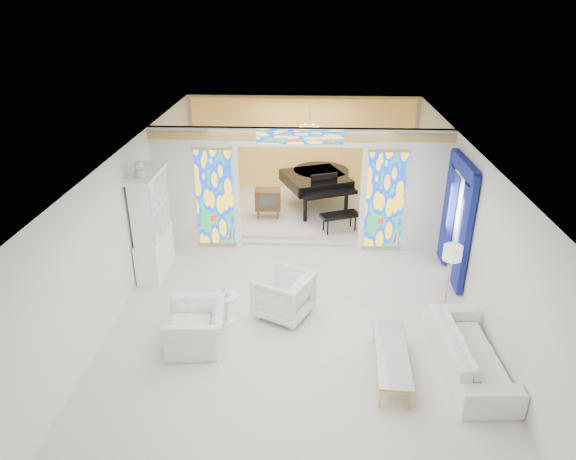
{
  "coord_description": "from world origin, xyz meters",
  "views": [
    {
      "loc": [
        0.22,
        -9.53,
        5.8
      ],
      "look_at": [
        -0.2,
        0.2,
        1.28
      ],
      "focal_mm": 32.0,
      "sensor_mm": 36.0,
      "label": 1
    }
  ],
  "objects_px": {
    "china_cabinet": "(152,224)",
    "armchair_right": "(284,295)",
    "coffee_table": "(392,354)",
    "tv_console": "(268,199)",
    "sofa": "(469,351)",
    "grand_piano": "(319,179)",
    "armchair_left": "(196,327)"
  },
  "relations": [
    {
      "from": "china_cabinet",
      "to": "grand_piano",
      "type": "xyz_separation_m",
      "value": [
        3.72,
        3.65,
        -0.17
      ]
    },
    {
      "from": "armchair_left",
      "to": "grand_piano",
      "type": "bearing_deg",
      "value": 154.43
    },
    {
      "from": "china_cabinet",
      "to": "sofa",
      "type": "xyz_separation_m",
      "value": [
        6.17,
        -3.08,
        -0.81
      ]
    },
    {
      "from": "coffee_table",
      "to": "tv_console",
      "type": "height_order",
      "value": "tv_console"
    },
    {
      "from": "armchair_left",
      "to": "coffee_table",
      "type": "relative_size",
      "value": 0.64
    },
    {
      "from": "armchair_right",
      "to": "coffee_table",
      "type": "relative_size",
      "value": 0.54
    },
    {
      "from": "china_cabinet",
      "to": "coffee_table",
      "type": "height_order",
      "value": "china_cabinet"
    },
    {
      "from": "china_cabinet",
      "to": "grand_piano",
      "type": "distance_m",
      "value": 5.21
    },
    {
      "from": "armchair_right",
      "to": "sofa",
      "type": "distance_m",
      "value": 3.5
    },
    {
      "from": "china_cabinet",
      "to": "sofa",
      "type": "height_order",
      "value": "china_cabinet"
    },
    {
      "from": "coffee_table",
      "to": "tv_console",
      "type": "xyz_separation_m",
      "value": [
        -2.53,
        6.04,
        0.33
      ]
    },
    {
      "from": "armchair_right",
      "to": "grand_piano",
      "type": "relative_size",
      "value": 0.29
    },
    {
      "from": "coffee_table",
      "to": "grand_piano",
      "type": "xyz_separation_m",
      "value": [
        -1.15,
        6.9,
        0.64
      ]
    },
    {
      "from": "armchair_left",
      "to": "sofa",
      "type": "xyz_separation_m",
      "value": [
        4.69,
        -0.44,
        -0.02
      ]
    },
    {
      "from": "armchair_left",
      "to": "armchair_right",
      "type": "xyz_separation_m",
      "value": [
        1.51,
        1.01,
        0.07
      ]
    },
    {
      "from": "sofa",
      "to": "coffee_table",
      "type": "distance_m",
      "value": 1.32
    },
    {
      "from": "armchair_left",
      "to": "coffee_table",
      "type": "distance_m",
      "value": 3.44
    },
    {
      "from": "china_cabinet",
      "to": "coffee_table",
      "type": "distance_m",
      "value": 5.9
    },
    {
      "from": "china_cabinet",
      "to": "grand_piano",
      "type": "bearing_deg",
      "value": 44.53
    },
    {
      "from": "sofa",
      "to": "coffee_table",
      "type": "bearing_deg",
      "value": 94.36
    },
    {
      "from": "china_cabinet",
      "to": "armchair_right",
      "type": "relative_size",
      "value": 2.78
    },
    {
      "from": "armchair_left",
      "to": "tv_console",
      "type": "relative_size",
      "value": 1.45
    },
    {
      "from": "coffee_table",
      "to": "tv_console",
      "type": "relative_size",
      "value": 2.28
    },
    {
      "from": "tv_console",
      "to": "grand_piano",
      "type": "bearing_deg",
      "value": 29.94
    },
    {
      "from": "armchair_left",
      "to": "grand_piano",
      "type": "distance_m",
      "value": 6.71
    },
    {
      "from": "armchair_right",
      "to": "tv_console",
      "type": "bearing_deg",
      "value": -144.96
    },
    {
      "from": "armchair_left",
      "to": "grand_piano",
      "type": "relative_size",
      "value": 0.34
    },
    {
      "from": "sofa",
      "to": "tv_console",
      "type": "xyz_separation_m",
      "value": [
        -3.84,
        5.87,
        0.34
      ]
    },
    {
      "from": "china_cabinet",
      "to": "armchair_right",
      "type": "bearing_deg",
      "value": -28.59
    },
    {
      "from": "armchair_right",
      "to": "sofa",
      "type": "bearing_deg",
      "value": 92.06
    },
    {
      "from": "armchair_left",
      "to": "coffee_table",
      "type": "bearing_deg",
      "value": 73.89
    },
    {
      "from": "grand_piano",
      "to": "armchair_left",
      "type": "bearing_deg",
      "value": -131.75
    }
  ]
}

